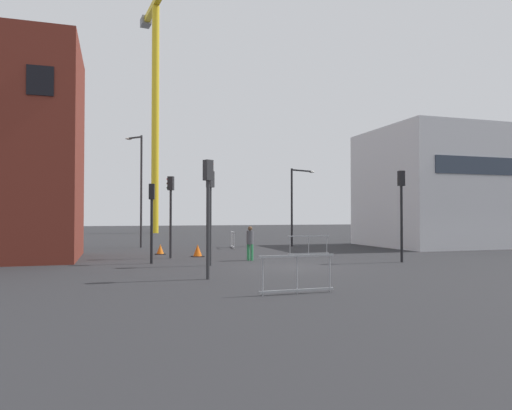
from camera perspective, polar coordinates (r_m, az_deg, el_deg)
ground at (r=19.81m, az=4.54°, el=-7.56°), size 160.00×160.00×0.00m
brick_building at (r=25.85m, az=-28.76°, el=5.82°), size 7.17×6.62×10.58m
office_block at (r=36.84m, az=24.20°, el=1.81°), size 13.79×8.46×8.15m
construction_crane at (r=59.76m, az=-12.14°, el=14.99°), size 3.61×19.91×28.87m
streetlamp_tall at (r=32.37m, az=-14.10°, el=2.70°), size 1.10×1.11×7.58m
streetlamp_short at (r=32.80m, az=4.88°, el=0.88°), size 2.13×0.93×5.46m
traffic_light_near at (r=21.43m, az=-12.69°, el=-0.54°), size 0.29×0.39×3.59m
traffic_light_median at (r=23.91m, az=-10.44°, el=0.19°), size 0.39×0.35×4.14m
traffic_light_island at (r=15.90m, az=-5.89°, el=0.72°), size 0.39×0.34×4.06m
traffic_light_verge at (r=20.12m, az=-5.66°, el=0.33°), size 0.36×0.38×4.08m
traffic_light_crosswalk at (r=22.54m, az=17.41°, el=0.46°), size 0.25×0.37×4.24m
pedestrian_walking at (r=22.37m, az=-0.73°, el=-4.40°), size 0.34×0.34×1.64m
safety_barrier_front at (r=13.01m, az=5.07°, el=-8.38°), size 2.24×0.12×1.08m
safety_barrier_right_run at (r=30.90m, az=-2.89°, el=-4.25°), size 0.37×2.11×1.08m
safety_barrier_mid_span at (r=25.37m, az=6.48°, el=-4.90°), size 2.42×0.10×1.08m
traffic_cone_striped at (r=24.69m, az=-7.18°, el=-5.62°), size 0.63×0.63×0.64m
traffic_cone_orange at (r=26.47m, az=-11.67°, el=-5.39°), size 0.55×0.55×0.56m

